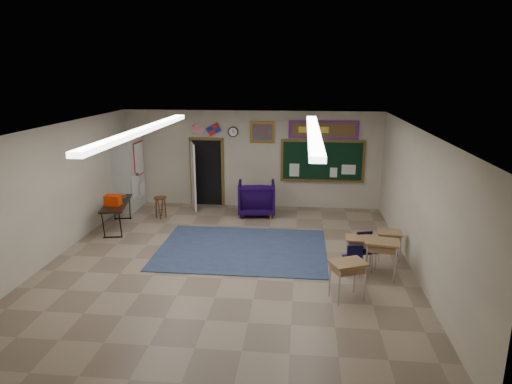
# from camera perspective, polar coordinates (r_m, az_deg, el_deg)

# --- Properties ---
(floor) EXTENTS (9.00, 9.00, 0.00)m
(floor) POSITION_cam_1_polar(r_m,az_deg,el_deg) (10.38, -3.42, -8.76)
(floor) COLOR gray
(floor) RESTS_ON ground
(back_wall) EXTENTS (8.00, 0.04, 3.00)m
(back_wall) POSITION_cam_1_polar(r_m,az_deg,el_deg) (14.22, -0.62, 4.11)
(back_wall) COLOR beige
(back_wall) RESTS_ON floor
(front_wall) EXTENTS (8.00, 0.04, 3.00)m
(front_wall) POSITION_cam_1_polar(r_m,az_deg,el_deg) (5.77, -10.98, -12.81)
(front_wall) COLOR beige
(front_wall) RESTS_ON floor
(left_wall) EXTENTS (0.04, 9.00, 3.00)m
(left_wall) POSITION_cam_1_polar(r_m,az_deg,el_deg) (11.23, -24.14, -0.13)
(left_wall) COLOR beige
(left_wall) RESTS_ON floor
(right_wall) EXTENTS (0.04, 9.00, 3.00)m
(right_wall) POSITION_cam_1_polar(r_m,az_deg,el_deg) (10.04, 19.59, -1.34)
(right_wall) COLOR beige
(right_wall) RESTS_ON floor
(ceiling) EXTENTS (8.00, 9.00, 0.04)m
(ceiling) POSITION_cam_1_polar(r_m,az_deg,el_deg) (9.58, -3.70, 7.92)
(ceiling) COLOR silver
(ceiling) RESTS_ON back_wall
(area_rug) EXTENTS (4.00, 3.00, 0.02)m
(area_rug) POSITION_cam_1_polar(r_m,az_deg,el_deg) (11.07, -1.73, -7.11)
(area_rug) COLOR #32405F
(area_rug) RESTS_ON floor
(fluorescent_strips) EXTENTS (3.86, 6.00, 0.10)m
(fluorescent_strips) POSITION_cam_1_polar(r_m,az_deg,el_deg) (9.59, -3.70, 7.56)
(fluorescent_strips) COLOR white
(fluorescent_strips) RESTS_ON ceiling
(doorway) EXTENTS (1.10, 0.89, 2.16)m
(doorway) POSITION_cam_1_polar(r_m,az_deg,el_deg) (14.41, -6.63, 2.36)
(doorway) COLOR black
(doorway) RESTS_ON back_wall
(chalkboard) EXTENTS (2.55, 0.14, 1.30)m
(chalkboard) POSITION_cam_1_polar(r_m,az_deg,el_deg) (14.11, 8.30, 3.73)
(chalkboard) COLOR brown
(chalkboard) RESTS_ON back_wall
(bulletin_board) EXTENTS (2.10, 0.05, 0.55)m
(bulletin_board) POSITION_cam_1_polar(r_m,az_deg,el_deg) (13.96, 8.45, 7.70)
(bulletin_board) COLOR #AB0E1B
(bulletin_board) RESTS_ON back_wall
(framed_art_print) EXTENTS (0.75, 0.05, 0.65)m
(framed_art_print) POSITION_cam_1_polar(r_m,az_deg,el_deg) (14.01, 0.79, 7.48)
(framed_art_print) COLOR #8B611A
(framed_art_print) RESTS_ON back_wall
(wall_clock) EXTENTS (0.32, 0.05, 0.32)m
(wall_clock) POSITION_cam_1_polar(r_m,az_deg,el_deg) (14.12, -2.88, 7.52)
(wall_clock) COLOR black
(wall_clock) RESTS_ON back_wall
(wall_flags) EXTENTS (1.16, 0.06, 0.70)m
(wall_flags) POSITION_cam_1_polar(r_m,az_deg,el_deg) (14.23, -6.32, 8.03)
(wall_flags) COLOR red
(wall_flags) RESTS_ON back_wall
(storage_cabinet) EXTENTS (0.59, 1.25, 2.20)m
(storage_cabinet) POSITION_cam_1_polar(r_m,az_deg,el_deg) (14.57, -15.59, 2.21)
(storage_cabinet) COLOR #B2B2AD
(storage_cabinet) RESTS_ON floor
(wingback_armchair) EXTENTS (1.17, 1.20, 1.00)m
(wingback_armchair) POSITION_cam_1_polar(r_m,az_deg,el_deg) (13.56, 0.06, -0.77)
(wingback_armchair) COLOR black
(wingback_armchair) RESTS_ON floor
(student_chair_reading) EXTENTS (0.48, 0.48, 0.73)m
(student_chair_reading) POSITION_cam_1_polar(r_m,az_deg,el_deg) (13.77, -1.33, -1.10)
(student_chair_reading) COLOR black
(student_chair_reading) RESTS_ON floor
(student_chair_desk_a) EXTENTS (0.42, 0.42, 0.72)m
(student_chair_desk_a) POSITION_cam_1_polar(r_m,az_deg,el_deg) (9.82, 11.92, -8.20)
(student_chair_desk_a) COLOR black
(student_chair_desk_a) RESTS_ON floor
(student_chair_desk_b) EXTENTS (0.49, 0.49, 0.78)m
(student_chair_desk_b) POSITION_cam_1_polar(r_m,az_deg,el_deg) (10.20, 13.69, -7.22)
(student_chair_desk_b) COLOR black
(student_chair_desk_b) RESTS_ON floor
(student_desk_front_left) EXTENTS (0.64, 0.49, 0.73)m
(student_desk_front_left) POSITION_cam_1_polar(r_m,az_deg,el_deg) (10.11, 12.85, -7.27)
(student_desk_front_left) COLOR #9D7149
(student_desk_front_left) RESTS_ON floor
(student_desk_front_right) EXTENTS (0.57, 0.44, 0.65)m
(student_desk_front_right) POSITION_cam_1_polar(r_m,az_deg,el_deg) (10.83, 16.31, -6.25)
(student_desk_front_right) COLOR #9D7149
(student_desk_front_right) RESTS_ON floor
(student_desk_back_left) EXTENTS (0.77, 0.68, 0.76)m
(student_desk_back_left) POSITION_cam_1_polar(r_m,az_deg,el_deg) (8.80, 11.34, -10.54)
(student_desk_back_left) COLOR #9D7149
(student_desk_back_left) RESTS_ON floor
(student_desk_back_right) EXTENTS (0.76, 0.62, 0.81)m
(student_desk_back_right) POSITION_cam_1_polar(r_m,az_deg,el_deg) (9.81, 15.35, -7.85)
(student_desk_back_right) COLOR #9D7149
(student_desk_back_right) RESTS_ON floor
(folding_table) EXTENTS (0.94, 1.83, 1.00)m
(folding_table) POSITION_cam_1_polar(r_m,az_deg,el_deg) (12.95, -16.97, -2.67)
(folding_table) COLOR black
(folding_table) RESTS_ON floor
(wooden_stool) EXTENTS (0.35, 0.35, 0.63)m
(wooden_stool) POSITION_cam_1_polar(r_m,az_deg,el_deg) (13.56, -11.83, -1.86)
(wooden_stool) COLOR #543119
(wooden_stool) RESTS_ON floor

